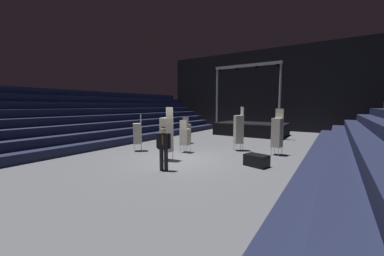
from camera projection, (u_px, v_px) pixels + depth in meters
ground_plane at (178, 161)px, 10.25m from camera, size 22.00×30.00×0.10m
arena_end_wall at (267, 90)px, 22.37m from camera, size 22.00×0.30×8.00m
bleacher_bank_left at (92, 115)px, 15.21m from camera, size 6.00×24.00×3.60m
stage_riser at (251, 128)px, 18.79m from camera, size 5.48×3.47×5.59m
man_with_tie at (164, 146)px, 8.40m from camera, size 0.56×0.36×1.71m
chair_stack_front_left at (239, 129)px, 12.21m from camera, size 0.62×0.62×2.39m
chair_stack_front_right at (138, 133)px, 12.11m from camera, size 0.62×0.62×1.96m
chair_stack_mid_left at (277, 132)px, 11.11m from camera, size 0.52×0.52×2.31m
chair_stack_mid_right at (185, 136)px, 11.75m from camera, size 0.47×0.47×1.71m
chair_stack_mid_centre at (167, 134)px, 9.99m from camera, size 0.47×0.47×2.39m
chair_stack_rear_left at (187, 130)px, 14.63m from camera, size 0.51×0.51×1.71m
equipment_road_case at (257, 160)px, 9.13m from camera, size 1.03×0.82×0.48m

